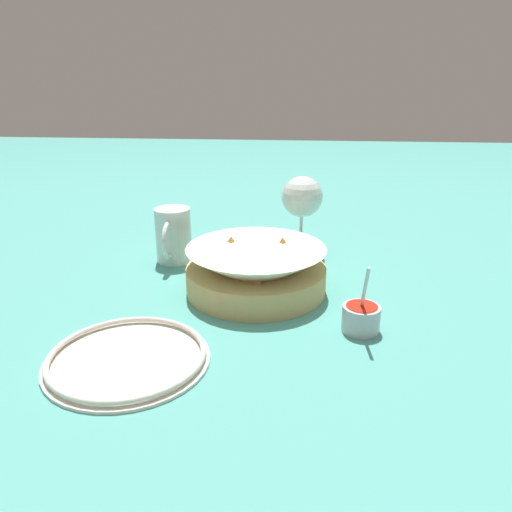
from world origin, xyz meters
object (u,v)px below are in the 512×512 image
at_px(wine_glass, 302,199).
at_px(beer_mug, 173,237).
at_px(side_plate, 127,357).
at_px(food_basket, 256,271).
at_px(sauce_cup, 361,317).

distance_m(wine_glass, beer_mug, 0.28).
bearing_deg(wine_glass, side_plate, -26.98).
xyz_separation_m(food_basket, wine_glass, (-0.20, 0.08, 0.08)).
distance_m(food_basket, beer_mug, 0.22).
bearing_deg(wine_glass, beer_mug, -74.24).
bearing_deg(wine_glass, sauce_cup, 15.38).
height_order(food_basket, beer_mug, beer_mug).
bearing_deg(side_plate, wine_glass, 153.02).
bearing_deg(sauce_cup, side_plate, -70.18).
distance_m(beer_mug, side_plate, 0.38).
xyz_separation_m(food_basket, sauce_cup, (0.13, 0.17, -0.01)).
relative_size(sauce_cup, side_plate, 0.53).
bearing_deg(side_plate, beer_mug, -175.72).
distance_m(food_basket, wine_glass, 0.23).
bearing_deg(side_plate, sauce_cup, 109.82).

